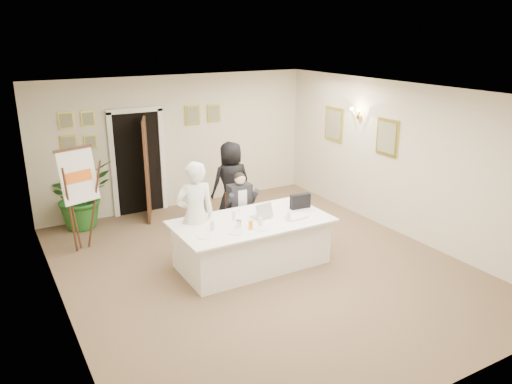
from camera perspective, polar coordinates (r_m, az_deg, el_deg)
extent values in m
plane|color=brown|center=(8.23, 0.51, -8.43)|extent=(7.00, 7.00, 0.00)
cube|color=white|center=(7.42, 0.57, 11.33)|extent=(6.00, 7.00, 0.02)
cube|color=beige|center=(10.78, -8.92, 5.67)|extent=(6.00, 0.10, 2.80)
cube|color=beige|center=(5.21, 20.58, -9.00)|extent=(6.00, 0.10, 2.80)
cube|color=beige|center=(6.79, -21.94, -2.83)|extent=(0.10, 7.00, 2.80)
cube|color=beige|center=(9.52, 16.36, 3.52)|extent=(0.10, 7.00, 2.80)
cube|color=black|center=(10.55, -13.33, 3.18)|extent=(0.92, 0.06, 2.10)
cube|color=white|center=(10.40, -16.02, 2.75)|extent=(0.10, 0.06, 2.20)
cube|color=white|center=(10.68, -10.62, 3.53)|extent=(0.10, 0.06, 2.20)
cube|color=#372211|center=(10.18, -12.36, 2.60)|extent=(0.33, 0.81, 2.02)
cube|color=white|center=(8.12, -0.49, -5.87)|extent=(2.31, 1.16, 0.75)
cube|color=white|center=(7.98, -0.50, -3.34)|extent=(2.49, 1.34, 0.03)
cube|color=white|center=(8.74, -19.86, 1.67)|extent=(0.65, 0.37, 0.88)
imported|color=silver|center=(7.92, -6.95, -2.68)|extent=(0.68, 0.48, 1.77)
imported|color=black|center=(9.79, -2.84, 1.07)|extent=(0.82, 0.56, 1.63)
imported|color=#225F1F|center=(10.15, -19.43, -0.31)|extent=(1.47, 1.38, 1.30)
cube|color=black|center=(8.49, 5.07, -1.05)|extent=(0.36, 0.13, 0.25)
cube|color=white|center=(8.08, 4.59, -2.86)|extent=(0.35, 0.27, 0.03)
cylinder|color=white|center=(7.38, -5.98, -5.08)|extent=(0.22, 0.22, 0.01)
cylinder|color=white|center=(7.48, -2.37, -4.65)|extent=(0.28, 0.28, 0.01)
cylinder|color=white|center=(7.62, 0.61, -4.21)|extent=(0.26, 0.26, 0.01)
cylinder|color=silver|center=(7.59, -4.99, -3.84)|extent=(0.08, 0.08, 0.14)
cylinder|color=silver|center=(7.72, 0.51, -3.40)|extent=(0.07, 0.07, 0.14)
cylinder|color=silver|center=(7.93, 3.70, -2.85)|extent=(0.08, 0.08, 0.14)
cylinder|color=silver|center=(7.96, -2.54, -2.75)|extent=(0.08, 0.08, 0.14)
cylinder|color=orange|center=(7.60, -0.61, -3.79)|extent=(0.07, 0.07, 0.13)
cylinder|color=silver|center=(7.67, -1.99, -3.66)|extent=(0.09, 0.09, 0.11)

